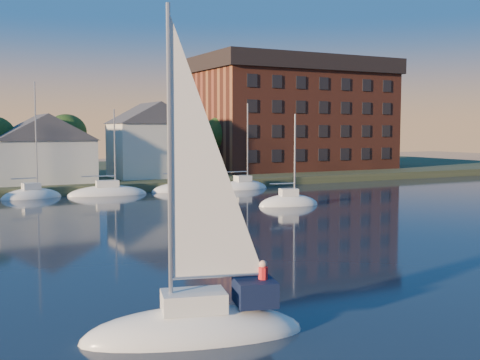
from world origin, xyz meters
TOP-DOWN VIEW (x-y plane):
  - ground at (0.00, 0.00)m, footprint 260.00×260.00m
  - shoreline_land at (0.00, 75.00)m, footprint 160.00×50.00m
  - wooden_dock at (0.00, 52.00)m, footprint 120.00×3.00m
  - clubhouse_centre at (-6.00, 57.00)m, footprint 11.55×8.40m
  - clubhouse_east at (8.00, 59.00)m, footprint 10.50×8.40m
  - condo_block at (34.00, 64.95)m, footprint 31.00×17.00m
  - tree_line at (2.00, 63.00)m, footprint 93.40×5.40m
  - hero_sailboat at (-9.74, 2.41)m, footprint 8.35×4.47m
  - drifting_sailboat_right at (12.45, 31.93)m, footprint 6.25×3.15m

SIDE VIEW (x-z plane):
  - ground at x=0.00m, z-range 0.00..0.00m
  - shoreline_land at x=0.00m, z-range -1.00..1.00m
  - wooden_dock at x=0.00m, z-range -0.50..0.50m
  - drifting_sailboat_right at x=12.45m, z-range -4.83..5.03m
  - hero_sailboat at x=-9.74m, z-range -5.79..6.88m
  - clubhouse_centre at x=-6.00m, z-range 1.09..9.17m
  - clubhouse_east at x=8.00m, z-range 1.10..10.90m
  - tree_line at x=2.00m, z-range 2.73..11.63m
  - condo_block at x=34.00m, z-range 1.09..18.49m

